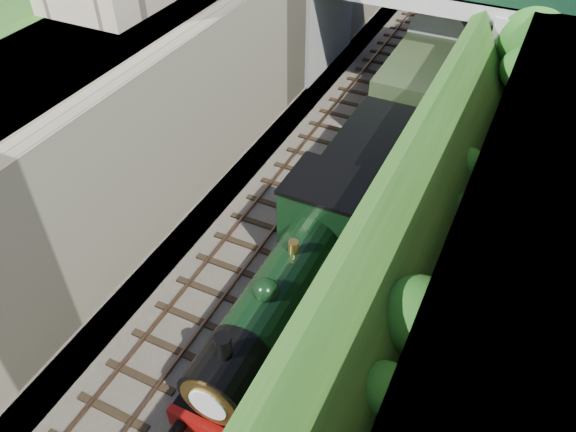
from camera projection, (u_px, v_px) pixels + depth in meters
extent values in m
cube|color=#473F38|center=(387.00, 117.00, 28.83)|extent=(10.00, 90.00, 0.20)
cube|color=#756B56|center=(290.00, 34.00, 28.37)|extent=(1.00, 90.00, 7.00)
cube|color=#262628|center=(230.00, 22.00, 29.51)|extent=(6.00, 90.00, 7.00)
cube|color=#1E4714|center=(498.00, 93.00, 25.48)|extent=(4.02, 90.00, 6.36)
sphere|color=#194C14|center=(385.00, 389.00, 13.58)|extent=(1.38, 1.38, 1.38)
sphere|color=#194C14|center=(420.00, 317.00, 14.92)|extent=(2.26, 2.26, 2.26)
sphere|color=#194C14|center=(409.00, 264.00, 18.80)|extent=(1.48, 1.48, 1.48)
sphere|color=#194C14|center=(437.00, 213.00, 20.09)|extent=(2.29, 2.29, 2.29)
sphere|color=#194C14|center=(469.00, 165.00, 20.98)|extent=(1.34, 1.34, 1.34)
sphere|color=#194C14|center=(471.00, 136.00, 23.65)|extent=(1.85, 1.85, 1.85)
sphere|color=#194C14|center=(523.00, 69.00, 24.27)|extent=(1.96, 1.96, 1.96)
sphere|color=#194C14|center=(475.00, 90.00, 29.88)|extent=(1.33, 1.33, 1.33)
sphere|color=#194C14|center=(506.00, 49.00, 30.45)|extent=(2.19, 2.19, 2.19)
sphere|color=#194C14|center=(526.00, 20.00, 31.56)|extent=(2.07, 2.07, 2.07)
cube|color=black|center=(350.00, 106.00, 29.39)|extent=(2.50, 90.00, 0.07)
cube|color=brown|center=(338.00, 101.00, 29.56)|extent=(0.08, 90.00, 0.14)
cube|color=brown|center=(363.00, 107.00, 29.09)|extent=(0.08, 90.00, 0.14)
cube|color=black|center=(410.00, 120.00, 28.35)|extent=(2.50, 90.00, 0.07)
cube|color=brown|center=(396.00, 115.00, 28.52)|extent=(0.08, 90.00, 0.14)
cube|color=brown|center=(424.00, 122.00, 28.05)|extent=(0.08, 90.00, 0.14)
cube|color=gray|center=(321.00, 18.00, 31.50)|extent=(1.40, 6.40, 5.70)
cube|color=gray|center=(518.00, 55.00, 28.01)|extent=(2.40, 6.40, 5.70)
cylinder|color=black|center=(520.00, 89.00, 26.73)|extent=(0.30, 0.30, 4.40)
sphere|color=#194C14|center=(536.00, 37.00, 25.01)|extent=(3.60, 3.60, 3.60)
sphere|color=#194C14|center=(545.00, 45.00, 25.79)|extent=(2.40, 2.40, 2.40)
cube|color=black|center=(280.00, 332.00, 18.19)|extent=(2.40, 8.40, 0.60)
cube|color=black|center=(293.00, 299.00, 18.50)|extent=(2.70, 10.00, 0.35)
cylinder|color=black|center=(282.00, 290.00, 17.10)|extent=(1.90, 5.60, 1.90)
cylinder|color=black|center=(227.00, 375.00, 14.87)|extent=(1.96, 1.80, 1.96)
cylinder|color=white|center=(207.00, 405.00, 14.21)|extent=(1.10, 0.05, 1.10)
cylinder|color=black|center=(224.00, 348.00, 14.08)|extent=(0.44, 0.44, 0.90)
sphere|color=black|center=(266.00, 291.00, 15.77)|extent=(0.76, 0.76, 0.76)
cylinder|color=#A57F33|center=(293.00, 248.00, 16.91)|extent=(0.32, 0.32, 0.50)
cube|color=black|center=(328.00, 216.00, 19.43)|extent=(2.75, 2.40, 2.80)
cube|color=black|center=(330.00, 183.00, 18.47)|extent=(2.85, 2.50, 0.15)
cube|color=black|center=(203.00, 374.00, 16.61)|extent=(0.60, 1.40, 0.90)
cube|color=black|center=(278.00, 408.00, 15.80)|extent=(0.60, 1.40, 0.90)
cube|color=black|center=(366.00, 190.00, 23.76)|extent=(2.30, 6.00, 0.50)
cube|color=black|center=(366.00, 186.00, 23.59)|extent=(2.60, 6.00, 0.50)
cube|color=black|center=(369.00, 163.00, 22.80)|extent=(2.70, 6.00, 2.40)
cube|color=black|center=(372.00, 137.00, 21.97)|extent=(2.50, 5.60, 0.20)
cube|color=black|center=(440.00, 68.00, 32.30)|extent=(2.30, 17.00, 0.40)
cube|color=black|center=(441.00, 63.00, 32.13)|extent=(2.50, 17.00, 0.50)
cube|color=#232E1A|center=(446.00, 38.00, 31.14)|extent=(2.80, 18.00, 2.70)
cube|color=slate|center=(451.00, 12.00, 30.15)|extent=(2.90, 18.00, 0.50)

